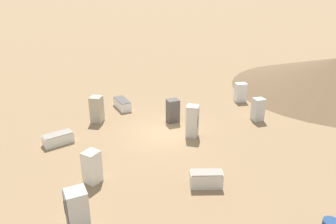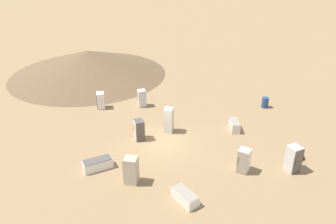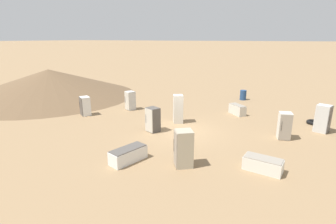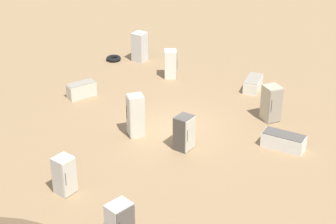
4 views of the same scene
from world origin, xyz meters
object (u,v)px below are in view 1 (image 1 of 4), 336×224
at_px(discarded_fridge_5, 258,109).
at_px(discarded_fridge_9, 173,111).
at_px(discarded_fridge_7, 122,104).
at_px(discarded_fridge_2, 77,211).
at_px(discarded_fridge_6, 92,167).
at_px(discarded_fridge_8, 58,139).
at_px(discarded_fridge_0, 97,109).
at_px(discarded_fridge_1, 192,121).
at_px(discarded_fridge_3, 206,179).
at_px(discarded_fridge_4, 240,92).

bearing_deg(discarded_fridge_5, discarded_fridge_9, 163.62).
bearing_deg(discarded_fridge_7, discarded_fridge_2, -117.70).
height_order(discarded_fridge_2, discarded_fridge_9, discarded_fridge_2).
height_order(discarded_fridge_6, discarded_fridge_8, discarded_fridge_6).
relative_size(discarded_fridge_0, discarded_fridge_5, 1.14).
bearing_deg(discarded_fridge_1, discarded_fridge_8, -68.57).
distance_m(discarded_fridge_2, discarded_fridge_3, 5.73).
height_order(discarded_fridge_6, discarded_fridge_9, discarded_fridge_6).
relative_size(discarded_fridge_0, discarded_fridge_4, 1.21).
bearing_deg(discarded_fridge_6, discarded_fridge_2, -145.73).
height_order(discarded_fridge_3, discarded_fridge_9, discarded_fridge_9).
bearing_deg(discarded_fridge_7, discarded_fridge_0, -147.63).
bearing_deg(discarded_fridge_1, discarded_fridge_5, 132.62).
height_order(discarded_fridge_3, discarded_fridge_6, discarded_fridge_6).
bearing_deg(discarded_fridge_8, discarded_fridge_7, 114.43).
xyz_separation_m(discarded_fridge_4, discarded_fridge_9, (6.31, -0.81, 0.05)).
bearing_deg(discarded_fridge_2, discarded_fridge_7, -25.81).
distance_m(discarded_fridge_2, discarded_fridge_7, 12.09).
distance_m(discarded_fridge_4, discarded_fridge_6, 13.75).
bearing_deg(discarded_fridge_0, discarded_fridge_9, 10.07).
bearing_deg(discarded_fridge_5, discarded_fridge_7, 148.53).
relative_size(discarded_fridge_6, discarded_fridge_8, 0.92).
height_order(discarded_fridge_3, discarded_fridge_5, discarded_fridge_5).
bearing_deg(discarded_fridge_5, discarded_fridge_0, 162.33).
relative_size(discarded_fridge_2, discarded_fridge_6, 1.09).
height_order(discarded_fridge_0, discarded_fridge_6, discarded_fridge_0).
bearing_deg(discarded_fridge_2, discarded_fridge_1, -57.27).
distance_m(discarded_fridge_3, discarded_fridge_9, 7.26).
distance_m(discarded_fridge_0, discarded_fridge_1, 6.38).
height_order(discarded_fridge_0, discarded_fridge_4, discarded_fridge_0).
relative_size(discarded_fridge_2, discarded_fridge_4, 1.21).
xyz_separation_m(discarded_fridge_3, discarded_fridge_8, (2.95, -8.37, -0.07)).
height_order(discarded_fridge_0, discarded_fridge_3, discarded_fridge_0).
relative_size(discarded_fridge_4, discarded_fridge_6, 0.91).
height_order(discarded_fridge_1, discarded_fridge_8, discarded_fridge_1).
xyz_separation_m(discarded_fridge_1, discarded_fridge_7, (0.37, -6.43, -0.63)).
xyz_separation_m(discarded_fridge_0, discarded_fridge_8, (3.28, 1.13, -0.54)).
height_order(discarded_fridge_1, discarded_fridge_9, discarded_fridge_1).
height_order(discarded_fridge_4, discarded_fridge_7, discarded_fridge_4).
bearing_deg(discarded_fridge_8, discarded_fridge_2, -13.91).
relative_size(discarded_fridge_8, discarded_fridge_9, 1.12).
xyz_separation_m(discarded_fridge_2, discarded_fridge_6, (-2.02, -2.32, -0.07)).
bearing_deg(discarded_fridge_2, discarded_fridge_6, -23.18).
height_order(discarded_fridge_0, discarded_fridge_8, discarded_fridge_0).
bearing_deg(discarded_fridge_1, discarded_fridge_3, 17.86).
bearing_deg(discarded_fridge_0, discarded_fridge_8, -107.16).
bearing_deg(discarded_fridge_7, discarded_fridge_3, -89.49).
bearing_deg(discarded_fridge_9, discarded_fridge_7, 125.87).
bearing_deg(discarded_fridge_5, discarded_fridge_4, 77.79).
bearing_deg(discarded_fridge_5, discarded_fridge_8, 176.47).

